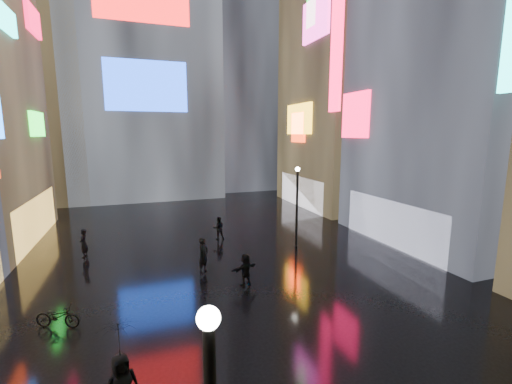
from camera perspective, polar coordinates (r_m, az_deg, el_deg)
name	(u,v)px	position (r m, az deg, el deg)	size (l,w,h in m)	color
ground	(214,250)	(22.15, -6.93, -9.50)	(140.00, 140.00, 0.00)	black
building_right_mid	(469,10)	(27.90, 31.91, 24.41)	(10.28, 13.70, 30.00)	black
building_right_far	(348,65)	(37.24, 15.14, 19.78)	(10.28, 12.00, 28.00)	black
tower_main	(140,13)	(46.54, -18.71, 26.41)	(16.00, 14.20, 42.00)	black
tower_flank_right	(236,60)	(49.32, -3.38, 21.09)	(12.00, 12.00, 34.00)	black
tower_flank_left	(33,77)	(43.93, -33.12, 15.70)	(10.00, 10.00, 26.00)	black
lamp_far	(297,202)	(22.02, 6.84, -1.66)	(0.30, 0.30, 5.20)	black
pedestrian_5	(246,270)	(16.93, -1.76, -12.81)	(1.44, 0.46, 1.55)	black
pedestrian_6	(203,255)	(18.50, -8.76, -10.40)	(0.68, 0.45, 1.87)	black
pedestrian_7	(219,228)	(23.96, -6.26, -6.01)	(0.77, 0.60, 1.58)	black
umbrella_2	(118,338)	(9.87, -21.98, -21.68)	(1.01, 1.03, 0.92)	black
bicycle	(58,316)	(15.66, -30.17, -17.48)	(0.59, 1.70, 0.89)	black
pedestrian_8	(84,243)	(22.85, -26.79, -7.65)	(0.62, 0.41, 1.70)	black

